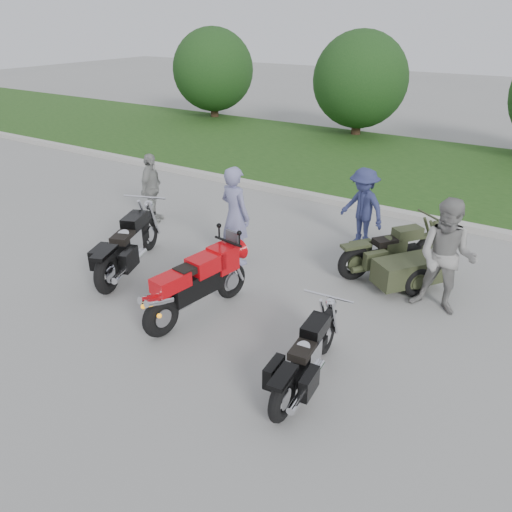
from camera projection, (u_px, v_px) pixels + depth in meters
The scene contains 13 objects.
ground at pixel (209, 314), 8.26m from camera, with size 80.00×80.00×0.00m, color #9A9A94.
curb at pixel (352, 204), 12.77m from camera, with size 60.00×0.30×0.15m, color #B7B4AD.
grass_strip at pixel (403, 167), 15.92m from camera, with size 60.00×8.00×0.14m, color #396322.
tree_far_left at pixel (213, 70), 22.36m from camera, with size 3.60×3.60×4.00m.
tree_mid_left at pixel (360, 80), 18.97m from camera, with size 3.60×3.60×4.00m.
sportbike_red at pixel (195, 283), 7.93m from camera, with size 0.60×2.19×1.04m.
cruiser_left at pixel (127, 248), 9.39m from camera, with size 1.10×2.46×0.99m.
cruiser_right at pixel (304, 361), 6.48m from camera, with size 0.45×2.10×0.81m.
cruiser_sidecar at pixel (400, 262), 9.04m from camera, with size 1.84×2.10×0.87m.
person_stripe at pixel (235, 216), 9.58m from camera, with size 0.71×0.47×1.95m, color #7F80AD.
person_grey at pixel (446, 258), 7.94m from camera, with size 0.95×0.74×1.95m, color gray.
person_denim at pixel (362, 208), 10.36m from camera, with size 1.09×0.62×1.68m, color navy.
person_back at pixel (151, 188), 11.61m from camera, with size 0.95×0.40×1.62m, color #999B95.
Camera 1 is at (4.42, -5.49, 4.48)m, focal length 35.00 mm.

